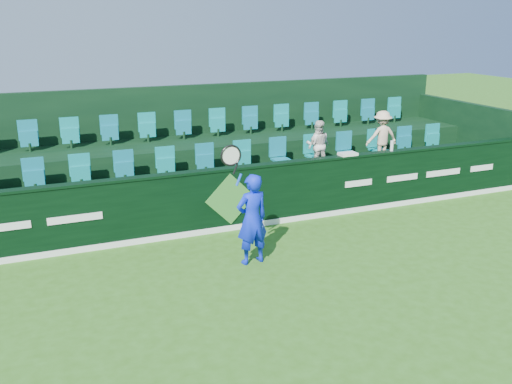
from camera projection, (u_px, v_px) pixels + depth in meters
name	position (u px, v px, depth m)	size (l,w,h in m)	color
ground	(319.00, 316.00, 8.58)	(60.00, 60.00, 0.00)	#306217
sponsor_hoarding	(229.00, 199.00, 11.92)	(16.00, 0.25, 1.35)	black
stand_tier_front	(212.00, 197.00, 12.97)	(16.00, 2.00, 0.80)	black
stand_tier_back	(189.00, 167.00, 14.57)	(16.00, 1.80, 1.30)	black
stand_rear	(183.00, 142.00, 14.80)	(16.00, 4.10, 2.60)	black
seat_row_front	(206.00, 163.00, 13.12)	(13.50, 0.50, 0.60)	#0E8988
seat_row_back	(184.00, 128.00, 14.56)	(13.50, 0.50, 0.60)	#0E8988
tennis_player	(252.00, 218.00, 10.22)	(1.00, 0.48, 2.32)	#0D23E3
spectator_left	(318.00, 145.00, 13.68)	(0.57, 0.44, 1.17)	silver
spectator_middle	(318.00, 145.00, 13.69)	(0.66, 0.27, 1.12)	silver
spectator_right	(382.00, 136.00, 14.33)	(0.83, 0.48, 1.29)	beige
towel	(348.00, 154.00, 12.75)	(0.40, 0.26, 0.06)	silver
drinks_bottle	(392.00, 146.00, 13.15)	(0.08, 0.08, 0.24)	silver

